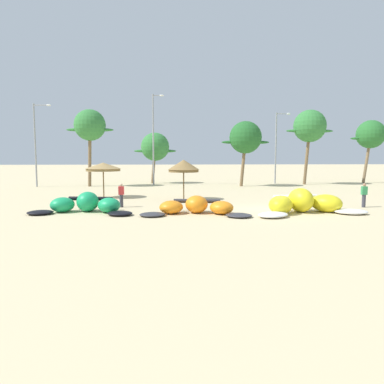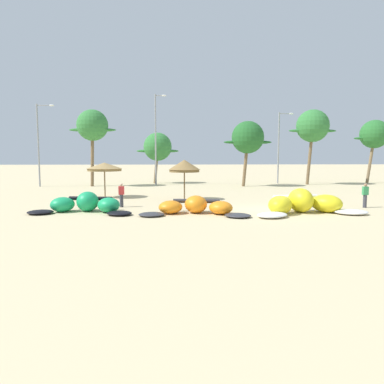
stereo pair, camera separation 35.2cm
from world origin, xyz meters
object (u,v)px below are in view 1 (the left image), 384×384
(person_by_umbrellas, at_px, (121,195))
(palm_center_right, at_px, (371,135))
(beach_umbrella_near_van, at_px, (103,167))
(lamppost_west, at_px, (37,141))
(lamppost_east_center, at_px, (277,144))
(palm_leftmost, at_px, (90,126))
(person_near_kites, at_px, (364,195))
(palm_center_left, at_px, (310,127))
(kite_left, at_px, (196,207))
(lamppost_west_center, at_px, (154,136))
(palm_left, at_px, (155,147))
(kite_left_of_center, at_px, (304,204))
(palm_left_of_gap, at_px, (245,138))
(kite_far_left, at_px, (86,205))
(beach_umbrella_middle, at_px, (184,166))

(person_by_umbrellas, xyz_separation_m, palm_center_right, (28.98, 20.60, 5.33))
(beach_umbrella_near_van, xyz_separation_m, lamppost_west, (-9.27, 11.36, 2.62))
(palm_center_right, bearing_deg, lamppost_east_center, -178.35)
(palm_leftmost, height_order, palm_center_right, palm_leftmost)
(person_near_kites, relative_size, person_by_umbrellas, 1.00)
(beach_umbrella_near_van, bearing_deg, palm_center_left, 29.85)
(kite_left, height_order, lamppost_west_center, lamppost_west_center)
(lamppost_west, bearing_deg, palm_leftmost, 1.22)
(person_near_kites, xyz_separation_m, lamppost_east_center, (0.48, 21.33, 4.14))
(lamppost_west_center, bearing_deg, palm_left, 89.39)
(beach_umbrella_near_van, bearing_deg, lamppost_west_center, 74.45)
(palm_leftmost, height_order, lamppost_west, lamppost_west)
(kite_left_of_center, relative_size, palm_left_of_gap, 0.97)
(kite_far_left, xyz_separation_m, palm_left_of_gap, (13.81, 18.65, 5.04))
(kite_far_left, bearing_deg, beach_umbrella_near_van, 92.26)
(palm_left_of_gap, relative_size, lamppost_west_center, 0.69)
(kite_far_left, xyz_separation_m, palm_leftmost, (-3.72, 19.45, 6.36))
(kite_left_of_center, relative_size, lamppost_east_center, 0.81)
(palm_left, xyz_separation_m, lamppost_west, (-12.97, -4.45, 0.59))
(kite_far_left, bearing_deg, beach_umbrella_middle, 44.39)
(kite_far_left, height_order, kite_left, kite_far_left)
(lamppost_west_center, bearing_deg, kite_left_of_center, -66.19)
(palm_left, distance_m, lamppost_east_center, 15.29)
(palm_left_of_gap, distance_m, lamppost_west_center, 10.75)
(lamppost_east_center, bearing_deg, person_near_kites, -91.30)
(beach_umbrella_middle, bearing_deg, palm_left, 99.17)
(person_near_kites, relative_size, lamppost_west, 0.18)
(beach_umbrella_near_van, xyz_separation_m, palm_left_of_gap, (14.12, 10.69, 2.96))
(kite_far_left, xyz_separation_m, person_by_umbrellas, (1.89, 2.10, 0.35))
(palm_left, distance_m, palm_center_right, 27.54)
(kite_far_left, distance_m, palm_left, 24.37)
(palm_center_right, height_order, lamppost_east_center, lamppost_east_center)
(kite_far_left, relative_size, palm_center_left, 0.73)
(kite_left_of_center, xyz_separation_m, palm_left, (-9.80, 24.87, 4.01))
(beach_umbrella_near_van, height_order, palm_center_left, palm_center_left)
(beach_umbrella_near_van, height_order, person_near_kites, beach_umbrella_near_van)
(lamppost_west, bearing_deg, lamppost_east_center, 6.14)
(person_by_umbrellas, xyz_separation_m, lamppost_east_center, (16.72, 20.25, 4.14))
(person_by_umbrellas, xyz_separation_m, lamppost_west, (-11.47, 17.22, 4.35))
(kite_left, xyz_separation_m, palm_leftmost, (-10.41, 20.47, 6.42))
(lamppost_east_center, bearing_deg, palm_left_of_gap, -142.36)
(palm_leftmost, relative_size, palm_left_of_gap, 1.17)
(kite_left_of_center, relative_size, palm_leftmost, 0.83)
(palm_leftmost, bearing_deg, lamppost_east_center, 7.42)
(beach_umbrella_middle, height_order, lamppost_west, lamppost_west)
(kite_left, height_order, palm_center_left, palm_center_left)
(person_by_umbrellas, bearing_deg, palm_center_left, 42.80)
(lamppost_west, bearing_deg, palm_center_right, 4.78)
(lamppost_west, distance_m, lamppost_east_center, 28.36)
(palm_center_right, xyz_separation_m, lamppost_east_center, (-12.25, -0.35, -1.20))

